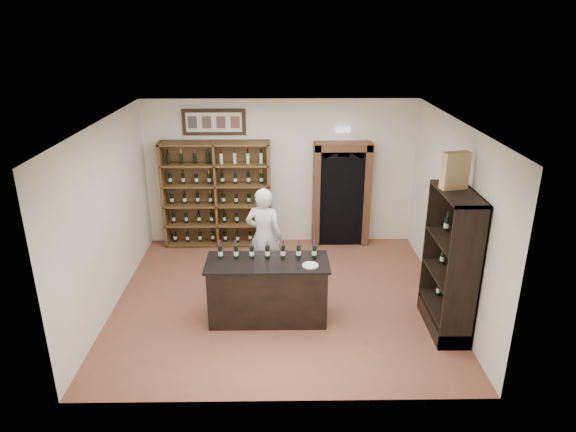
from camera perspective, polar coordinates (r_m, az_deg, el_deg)
The scene contains 21 objects.
floor at distance 8.83m, azimuth -0.81°, elevation -9.17°, with size 5.50×5.50×0.00m, color brown.
ceiling at distance 7.77m, azimuth -0.92°, elevation 10.33°, with size 5.50×5.50×0.00m, color white.
wall_back at distance 10.55m, azimuth -0.87°, elevation 4.83°, with size 5.50×0.04×3.00m, color white.
wall_left at distance 8.63m, azimuth -19.44°, elevation -0.15°, with size 0.04×5.00×3.00m, color white.
wall_right at distance 8.63m, azimuth 17.73°, elevation 0.04°, with size 0.04×5.00×3.00m, color white.
wine_shelf at distance 10.59m, azimuth -7.91°, elevation 2.43°, with size 2.20×0.38×2.20m.
framed_picture at distance 10.36m, azimuth -8.23°, elevation 10.29°, with size 1.25×0.04×0.52m, color black.
arched_doorway at distance 10.57m, azimuth 5.94°, elevation 2.69°, with size 1.17×0.35×2.17m.
emergency_light at distance 10.33m, azimuth 6.15°, elevation 9.51°, with size 0.30×0.10×0.10m, color white.
tasting_counter at distance 8.07m, azimuth -2.26°, elevation -8.29°, with size 1.88×0.78×1.00m.
counter_bottle_0 at distance 7.94m, azimuth -7.52°, elevation -4.01°, with size 0.07×0.07×0.30m.
counter_bottle_1 at distance 7.91m, azimuth -5.79°, elevation -4.01°, with size 0.07×0.07×0.30m.
counter_bottle_2 at distance 7.89m, azimuth -4.05°, elevation -4.01°, with size 0.07×0.07×0.30m.
counter_bottle_3 at distance 7.88m, azimuth -2.30°, elevation -4.01°, with size 0.07×0.07×0.30m.
counter_bottle_4 at distance 7.88m, azimuth -0.56°, elevation -4.00°, with size 0.07×0.07×0.30m.
counter_bottle_5 at distance 7.89m, azimuth 1.19°, elevation -3.99°, with size 0.07×0.07×0.30m.
counter_bottle_6 at distance 7.90m, azimuth 2.94°, elevation -3.97°, with size 0.07×0.07×0.30m.
side_cabinet at distance 8.08m, azimuth 17.54°, elevation -7.21°, with size 0.48×1.20×2.20m.
shopkeeper at distance 8.98m, azimuth -2.69°, elevation -2.31°, with size 0.65×0.43×1.78m, color silver.
plate at distance 7.69m, azimuth 2.50°, elevation -5.51°, with size 0.24×0.24×0.02m, color silver.
wine_crate at distance 7.57m, azimuth 18.08°, elevation 4.83°, with size 0.38×0.15×0.53m, color tan.
Camera 1 is at (0.01, -7.63, 4.44)m, focal length 32.00 mm.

